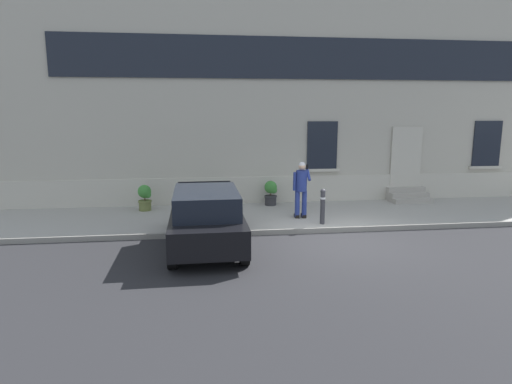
{
  "coord_description": "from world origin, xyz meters",
  "views": [
    {
      "loc": [
        -3.59,
        -10.72,
        3.4
      ],
      "look_at": [
        -2.02,
        1.6,
        1.1
      ],
      "focal_mm": 30.65,
      "sensor_mm": 36.0,
      "label": 1
    }
  ],
  "objects": [
    {
      "name": "entrance_stoop",
      "position": [
        3.96,
        4.23,
        0.34
      ],
      "size": [
        1.43,
        0.96,
        0.48
      ],
      "color": "#9E998E",
      "rests_on": "sidewalk"
    },
    {
      "name": "ground_plane",
      "position": [
        0.0,
        0.0,
        0.0
      ],
      "size": [
        80.0,
        80.0,
        0.0
      ],
      "primitive_type": "plane",
      "color": "#232326"
    },
    {
      "name": "planter_olive",
      "position": [
        -5.45,
        3.83,
        0.61
      ],
      "size": [
        0.44,
        0.44,
        0.86
      ],
      "color": "#606B38",
      "rests_on": "sidewalk"
    },
    {
      "name": "curb_edge",
      "position": [
        0.0,
        0.94,
        0.07
      ],
      "size": [
        24.0,
        0.12,
        0.15
      ],
      "primitive_type": "cube",
      "color": "gray",
      "rests_on": "ground"
    },
    {
      "name": "building_facade",
      "position": [
        0.01,
        5.29,
        3.73
      ],
      "size": [
        24.0,
        1.52,
        7.5
      ],
      "color": "#B2AD9E",
      "rests_on": "ground"
    },
    {
      "name": "person_on_phone",
      "position": [
        -0.56,
        2.12,
        1.15
      ],
      "size": [
        0.51,
        0.47,
        1.75
      ],
      "rotation": [
        0.0,
        0.0,
        0.18
      ],
      "color": "navy",
      "rests_on": "sidewalk"
    },
    {
      "name": "planter_charcoal",
      "position": [
        -1.17,
        4.12,
        0.61
      ],
      "size": [
        0.44,
        0.44,
        0.86
      ],
      "color": "#2D2D30",
      "rests_on": "sidewalk"
    },
    {
      "name": "bollard_near_person",
      "position": [
        -0.09,
        1.35,
        0.71
      ],
      "size": [
        0.15,
        0.15,
        1.04
      ],
      "color": "#333338",
      "rests_on": "sidewalk"
    },
    {
      "name": "hatchback_car_black",
      "position": [
        -3.48,
        -0.04,
        0.79
      ],
      "size": [
        1.83,
        4.08,
        1.5
      ],
      "color": "black",
      "rests_on": "ground"
    },
    {
      "name": "bollard_far_left",
      "position": [
        -3.96,
        1.35,
        0.71
      ],
      "size": [
        0.15,
        0.15,
        1.04
      ],
      "color": "#333338",
      "rests_on": "sidewalk"
    },
    {
      "name": "sidewalk",
      "position": [
        0.0,
        2.8,
        0.07
      ],
      "size": [
        24.0,
        3.6,
        0.15
      ],
      "primitive_type": "cube",
      "color": "#99968E",
      "rests_on": "ground"
    },
    {
      "name": "planter_cream",
      "position": [
        -3.31,
        3.94,
        0.61
      ],
      "size": [
        0.44,
        0.44,
        0.86
      ],
      "color": "beige",
      "rests_on": "sidewalk"
    }
  ]
}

